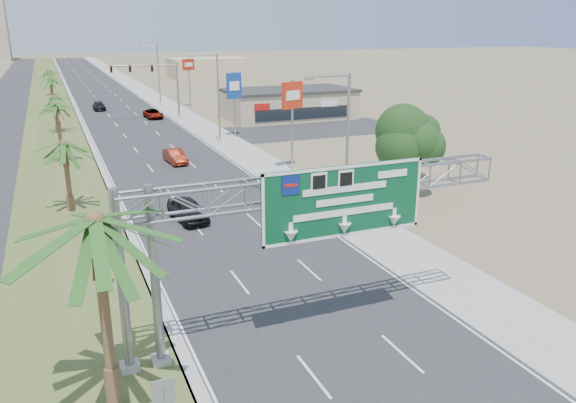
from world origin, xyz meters
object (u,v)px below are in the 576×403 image
at_px(pole_sign_red_near, 292,100).
at_px(car_right_lane, 153,114).
at_px(palm_near, 95,222).
at_px(car_left_lane, 188,210).
at_px(car_far, 99,106).
at_px(signal_mast, 163,85).
at_px(pole_sign_blue, 234,89).
at_px(pole_sign_red_far, 189,68).
at_px(store_building, 289,105).
at_px(sign_gantry, 305,201).
at_px(car_mid_lane, 175,156).

bearing_deg(pole_sign_red_near, car_right_lane, 99.92).
relative_size(palm_near, car_left_lane, 1.86).
relative_size(palm_near, car_far, 1.88).
relative_size(signal_mast, pole_sign_blue, 1.31).
xyz_separation_m(signal_mast, pole_sign_red_far, (6.66, 12.49, 1.43)).
bearing_deg(store_building, palm_near, -118.28).
distance_m(sign_gantry, car_mid_lane, 34.64).
bearing_deg(car_far, store_building, -38.63).
bearing_deg(car_far, pole_sign_red_near, -75.61).
distance_m(car_left_lane, car_mid_lane, 17.58).
height_order(car_far, pole_sign_red_near, pole_sign_red_near).
height_order(car_right_lane, pole_sign_red_far, pole_sign_red_far).
bearing_deg(car_right_lane, car_mid_lane, -98.86).
relative_size(store_building, car_mid_lane, 4.33).
height_order(car_left_lane, pole_sign_red_near, pole_sign_red_near).
height_order(store_building, pole_sign_blue, pole_sign_blue).
xyz_separation_m(sign_gantry, car_left_lane, (-1.12, 16.83, -5.29)).
xyz_separation_m(palm_near, pole_sign_blue, (19.42, 46.74, -1.09)).
xyz_separation_m(signal_mast, store_building, (16.83, -5.97, -2.85)).
height_order(signal_mast, car_mid_lane, signal_mast).
relative_size(car_left_lane, pole_sign_red_near, 0.54).
bearing_deg(car_mid_lane, signal_mast, 75.51).
height_order(signal_mast, pole_sign_blue, signal_mast).
height_order(sign_gantry, signal_mast, signal_mast).
distance_m(car_left_lane, pole_sign_red_near, 17.06).
bearing_deg(pole_sign_blue, car_left_lane, -113.90).
distance_m(palm_near, car_mid_lane, 37.94).
height_order(sign_gantry, palm_near, palm_near).
height_order(car_right_lane, car_far, car_right_lane).
bearing_deg(car_mid_lane, car_far, 89.50).
bearing_deg(car_mid_lane, pole_sign_red_far, 69.23).
height_order(car_left_lane, car_far, car_left_lane).
height_order(sign_gantry, car_right_lane, sign_gantry).
bearing_deg(store_building, car_mid_lane, -134.27).
relative_size(palm_near, pole_sign_red_far, 1.05).
height_order(car_right_lane, pole_sign_red_near, pole_sign_red_near).
distance_m(car_mid_lane, pole_sign_red_near, 13.12).
xyz_separation_m(pole_sign_red_near, pole_sign_blue, (0.11, 17.63, -0.65)).
bearing_deg(sign_gantry, car_left_lane, 93.80).
distance_m(car_right_lane, pole_sign_blue, 20.65).
bearing_deg(car_mid_lane, car_right_lane, 78.78).
xyz_separation_m(car_far, pole_sign_red_near, (12.92, -48.31, 5.85)).
bearing_deg(car_left_lane, signal_mast, 72.77).
bearing_deg(car_far, pole_sign_blue, -67.57).
distance_m(sign_gantry, pole_sign_blue, 46.21).
bearing_deg(pole_sign_red_far, car_left_lane, -103.65).
relative_size(palm_near, car_right_lane, 1.76).
relative_size(pole_sign_blue, pole_sign_red_far, 0.99).
relative_size(sign_gantry, car_left_lane, 3.73).
relative_size(sign_gantry, pole_sign_red_far, 2.10).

